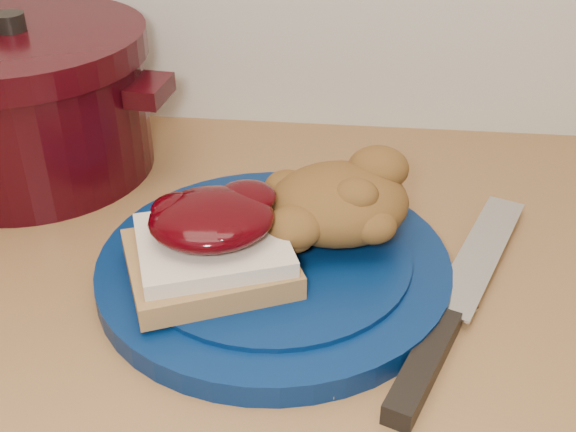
# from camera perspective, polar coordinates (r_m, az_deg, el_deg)

# --- Properties ---
(plate) EXTENTS (0.38, 0.38, 0.02)m
(plate) POSITION_cam_1_polar(r_m,az_deg,el_deg) (0.62, -1.12, -4.07)
(plate) COLOR #041B45
(plate) RESTS_ON wood_countertop
(sandwich) EXTENTS (0.16, 0.15, 0.06)m
(sandwich) POSITION_cam_1_polar(r_m,az_deg,el_deg) (0.58, -6.11, -2.07)
(sandwich) COLOR olive
(sandwich) RESTS_ON plate
(stuffing_mound) EXTENTS (0.15, 0.14, 0.06)m
(stuffing_mound) POSITION_cam_1_polar(r_m,az_deg,el_deg) (0.62, 4.04, 1.02)
(stuffing_mound) COLOR brown
(stuffing_mound) RESTS_ON plate
(chef_knife) EXTENTS (0.14, 0.30, 0.02)m
(chef_knife) POSITION_cam_1_polar(r_m,az_deg,el_deg) (0.57, 12.03, -8.80)
(chef_knife) COLOR black
(chef_knife) RESTS_ON wood_countertop
(butter_knife) EXTENTS (0.12, 0.12, 0.00)m
(butter_knife) POSITION_cam_1_polar(r_m,az_deg,el_deg) (0.56, 9.30, -10.12)
(butter_knife) COLOR silver
(butter_knife) RESTS_ON wood_countertop
(dutch_oven) EXTENTS (0.32, 0.29, 0.17)m
(dutch_oven) POSITION_cam_1_polar(r_m,az_deg,el_deg) (0.80, -20.01, 8.56)
(dutch_oven) COLOR black
(dutch_oven) RESTS_ON wood_countertop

